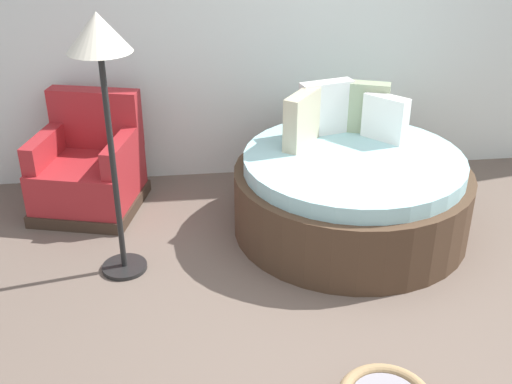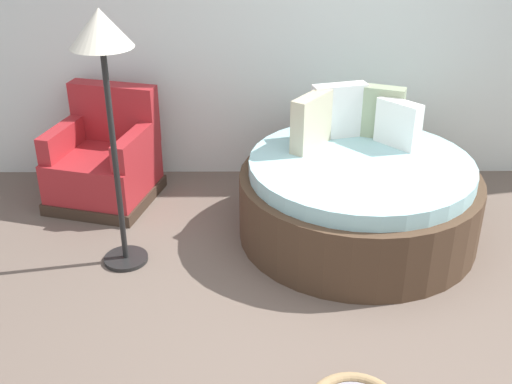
{
  "view_description": "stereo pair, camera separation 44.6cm",
  "coord_description": "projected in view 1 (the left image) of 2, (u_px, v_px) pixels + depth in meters",
  "views": [
    {
      "loc": [
        -1.02,
        -3.12,
        2.62
      ],
      "look_at": [
        -0.55,
        0.82,
        0.55
      ],
      "focal_mm": 44.94,
      "sensor_mm": 36.0,
      "label": 1
    },
    {
      "loc": [
        -0.57,
        -3.14,
        2.62
      ],
      "look_at": [
        -0.55,
        0.82,
        0.55
      ],
      "focal_mm": 44.94,
      "sensor_mm": 36.0,
      "label": 2
    }
  ],
  "objects": [
    {
      "name": "back_wall",
      "position": [
        299.0,
        3.0,
        5.42
      ],
      "size": [
        8.0,
        0.12,
        3.06
      ],
      "primitive_type": "cube",
      "color": "silver",
      "rests_on": "ground_plane"
    },
    {
      "name": "red_armchair",
      "position": [
        90.0,
        170.0,
        5.29
      ],
      "size": [
        0.98,
        0.98,
        0.94
      ],
      "color": "#38281E",
      "rests_on": "ground_plane"
    },
    {
      "name": "round_daybed",
      "position": [
        351.0,
        191.0,
        4.96
      ],
      "size": [
        1.82,
        1.82,
        1.06
      ],
      "color": "#473323",
      "rests_on": "ground_plane"
    },
    {
      "name": "floor_lamp",
      "position": [
        101.0,
        60.0,
        3.89
      ],
      "size": [
        0.4,
        0.4,
        1.82
      ],
      "color": "black",
      "rests_on": "ground_plane"
    },
    {
      "name": "ground_plane",
      "position": [
        357.0,
        325.0,
        4.06
      ],
      "size": [
        8.0,
        8.0,
        0.02
      ],
      "primitive_type": "cube",
      "color": "#66564C"
    }
  ]
}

